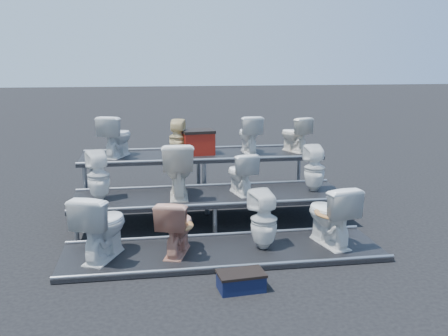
{
  "coord_description": "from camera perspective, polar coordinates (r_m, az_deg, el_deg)",
  "views": [
    {
      "loc": [
        -0.97,
        -7.41,
        2.53
      ],
      "look_at": [
        0.23,
        0.1,
        0.86
      ],
      "focal_mm": 40.0,
      "sensor_mm": 36.0,
      "label": 1
    }
  ],
  "objects": [
    {
      "name": "red_crate",
      "position": [
        8.91,
        -2.99,
        2.83
      ],
      "size": [
        0.57,
        0.48,
        0.38
      ],
      "primitive_type": "cube",
      "rotation": [
        0.0,
        0.0,
        0.1
      ],
      "color": "#9E1D11",
      "rests_on": "tier_back"
    },
    {
      "name": "step_stool",
      "position": [
        5.71,
        1.96,
        -12.92
      ],
      "size": [
        0.53,
        0.35,
        0.18
      ],
      "primitive_type": "cube",
      "rotation": [
        0.0,
        0.0,
        0.1
      ],
      "color": "black",
      "rests_on": "ground"
    },
    {
      "name": "toilet_8",
      "position": [
        8.83,
        -12.21,
        3.59
      ],
      "size": [
        0.66,
        0.81,
        0.72
      ],
      "primitive_type": "imported",
      "rotation": [
        0.0,
        0.0,
        2.72
      ],
      "color": "white",
      "rests_on": "tier_back"
    },
    {
      "name": "toilet_11",
      "position": [
        9.22,
        8.07,
        3.85
      ],
      "size": [
        0.57,
        0.72,
        0.64
      ],
      "primitive_type": "imported",
      "rotation": [
        0.0,
        0.0,
        3.53
      ],
      "color": "silver",
      "rests_on": "tier_back"
    },
    {
      "name": "ground",
      "position": [
        7.89,
        -1.52,
        -6.31
      ],
      "size": [
        80.0,
        80.0,
        0.0
      ],
      "primitive_type": "plane",
      "color": "black",
      "rests_on": "ground"
    },
    {
      "name": "tier_front",
      "position": [
        6.68,
        -0.04,
        -9.61
      ],
      "size": [
        4.2,
        1.2,
        0.06
      ],
      "primitive_type": "cube",
      "color": "black",
      "rests_on": "ground"
    },
    {
      "name": "toilet_4",
      "position": [
        7.64,
        -14.15,
        -0.85
      ],
      "size": [
        0.42,
        0.42,
        0.74
      ],
      "primitive_type": "imported",
      "rotation": [
        0.0,
        0.0,
        3.45
      ],
      "color": "white",
      "rests_on": "tier_mid"
    },
    {
      "name": "toilet_1",
      "position": [
        6.48,
        -5.49,
        -6.63
      ],
      "size": [
        0.61,
        0.81,
        0.73
      ],
      "primitive_type": "imported",
      "rotation": [
        0.0,
        0.0,
        2.83
      ],
      "color": "tan",
      "rests_on": "tier_front"
    },
    {
      "name": "toilet_7",
      "position": [
        8.05,
        10.3,
        -0.03
      ],
      "size": [
        0.33,
        0.34,
        0.73
      ],
      "primitive_type": "imported",
      "rotation": [
        0.0,
        0.0,
        3.13
      ],
      "color": "white",
      "rests_on": "tier_mid"
    },
    {
      "name": "toilet_2",
      "position": [
        6.63,
        4.57,
        -5.91
      ],
      "size": [
        0.43,
        0.44,
        0.79
      ],
      "primitive_type": "imported",
      "rotation": [
        0.0,
        0.0,
        3.38
      ],
      "color": "white",
      "rests_on": "tier_front"
    },
    {
      "name": "tier_back",
      "position": [
        9.02,
        -2.62,
        -1.09
      ],
      "size": [
        4.2,
        1.2,
        0.86
      ],
      "primitive_type": "cube",
      "color": "black",
      "rests_on": "ground"
    },
    {
      "name": "toilet_3",
      "position": [
        6.89,
        12.06,
        -5.2
      ],
      "size": [
        0.63,
        0.91,
        0.84
      ],
      "primitive_type": "imported",
      "rotation": [
        0.0,
        0.0,
        3.35
      ],
      "color": "white",
      "rests_on": "tier_front"
    },
    {
      "name": "tier_mid",
      "position": [
        7.82,
        -1.53,
        -4.71
      ],
      "size": [
        4.2,
        1.2,
        0.46
      ],
      "primitive_type": "cube",
      "color": "black",
      "rests_on": "ground"
    },
    {
      "name": "toilet_6",
      "position": [
        7.75,
        1.93,
        -0.59
      ],
      "size": [
        0.49,
        0.71,
        0.66
      ],
      "primitive_type": "imported",
      "rotation": [
        0.0,
        0.0,
        3.34
      ],
      "color": "white",
      "rests_on": "tier_mid"
    },
    {
      "name": "toilet_0",
      "position": [
        6.47,
        -13.8,
        -6.4
      ],
      "size": [
        0.77,
        0.96,
        0.85
      ],
      "primitive_type": "imported",
      "rotation": [
        0.0,
        0.0,
        2.73
      ],
      "color": "white",
      "rests_on": "tier_front"
    },
    {
      "name": "toilet_9",
      "position": [
        8.84,
        -5.37,
        3.51
      ],
      "size": [
        0.34,
        0.35,
        0.63
      ],
      "primitive_type": "imported",
      "rotation": [
        0.0,
        0.0,
        2.9
      ],
      "color": "#D7BF84",
      "rests_on": "tier_back"
    },
    {
      "name": "toilet_5",
      "position": [
        7.61,
        -5.29,
        -0.16
      ],
      "size": [
        0.52,
        0.86,
        0.85
      ],
      "primitive_type": "imported",
      "rotation": [
        0.0,
        0.0,
        3.09
      ],
      "color": "silver",
      "rests_on": "tier_mid"
    },
    {
      "name": "toilet_10",
      "position": [
        9.01,
        2.88,
        3.89
      ],
      "size": [
        0.4,
        0.68,
        0.68
      ],
      "primitive_type": "imported",
      "rotation": [
        0.0,
        0.0,
        3.17
      ],
      "color": "white",
      "rests_on": "tier_back"
    }
  ]
}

